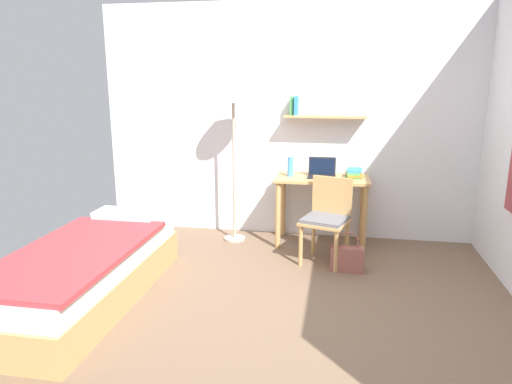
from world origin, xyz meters
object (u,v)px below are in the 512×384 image
Objects in this scene: bed at (85,272)px; desk at (322,191)px; standing_lamp at (233,102)px; laptop at (322,172)px; handbag at (347,258)px; desk_chair at (327,216)px; book_stack at (354,173)px; water_bottle at (290,167)px.

bed is 2.52m from desk.
standing_lamp is 5.96× the size of laptop.
standing_lamp is 4.48× the size of handbag.
desk_chair is 0.68m from book_stack.
standing_lamp is at bearing -177.64° from desk.
desk_chair is 0.47× the size of standing_lamp.
water_bottle is at bearing -174.85° from book_stack.
book_stack is (0.67, 0.06, -0.06)m from water_bottle.
water_bottle is 0.68m from book_stack.
desk_chair is (1.91, 1.20, 0.23)m from bed.
desk_chair is 0.74m from water_bottle.
water_bottle reaches higher than desk_chair.
laptop is at bearing 99.43° from desk_chair.
bed is at bearing -131.66° from water_bottle.
handbag is at bearing -68.50° from laptop.
water_bottle is at bearing 1.66° from standing_lamp.
bed is 9.61× the size of water_bottle.
handbag is at bearing -68.92° from desk.
book_stack is 0.65× the size of handbag.
book_stack is (0.25, 0.53, 0.33)m from desk_chair.
laptop is (1.82, 1.71, 0.57)m from bed.
water_bottle is at bearing -174.73° from laptop.
standing_lamp is (0.87, 1.66, 1.30)m from bed.
desk_chair is 3.91× the size of water_bottle.
desk is 3.91× the size of book_stack.
book_stack is (2.16, 1.73, 0.56)m from bed.
book_stack reaches higher than handbag.
standing_lamp reaches higher than laptop.
desk is 0.38m from book_stack.
laptop is at bearing 5.27° from water_bottle.
standing_lamp is (-1.04, 0.45, 1.07)m from desk_chair.
desk is at bearing 3.61° from water_bottle.
laptop is (-0.08, 0.50, 0.34)m from desk_chair.
standing_lamp is at bearing 62.24° from bed.
water_bottle is 1.18m from handbag.
water_bottle is (-0.34, -0.02, 0.26)m from desk.
book_stack is (0.33, 0.04, 0.20)m from desk.
book_stack is (1.29, 0.08, -0.74)m from standing_lamp.
standing_lamp reaches higher than handbag.
book_stack reaches higher than desk_chair.
book_stack is at bearing 86.31° from handbag.
water_bottle is (1.49, 1.67, 0.62)m from bed.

